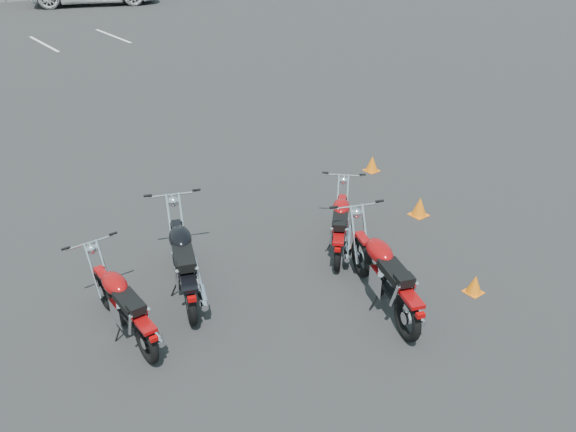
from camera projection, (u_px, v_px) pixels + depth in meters
ground at (302, 274)px, 8.28m from camera, size 120.00×120.00×0.00m
motorcycle_front_red at (123, 305)px, 6.92m from camera, size 0.74×1.90×0.93m
motorcycle_second_black at (184, 261)px, 7.70m from camera, size 1.21×2.13×1.06m
motorcycle_third_red at (341, 225)px, 8.75m from camera, size 1.55×1.57×0.91m
motorcycle_rear_red at (384, 274)px, 7.42m from camera, size 1.18×2.10×1.04m
training_cone_near at (372, 164)px, 11.59m from camera, size 0.27×0.27×0.33m
training_cone_far at (420, 206)px, 9.84m from camera, size 0.29×0.29×0.34m
training_cone_extra at (475, 284)px, 7.81m from camera, size 0.23×0.23×0.28m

